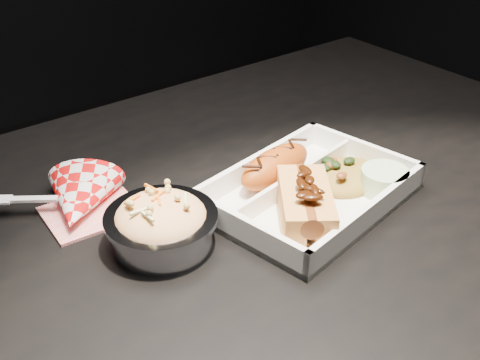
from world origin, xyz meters
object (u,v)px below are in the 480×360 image
dining_table (247,272)px  hotdog (305,202)px  fried_pastry (275,166)px  food_tray (309,195)px  foil_coleslaw_cup (161,223)px  napkin_fork (79,201)px

dining_table → hotdog: (0.04, -0.06, 0.12)m
fried_pastry → food_tray: bearing=-79.8°
dining_table → foil_coleslaw_cup: bearing=173.1°
fried_pastry → foil_coleslaw_cup: 0.18m
fried_pastry → napkin_fork: napkin_fork is taller
food_tray → fried_pastry: size_ratio=2.27×
hotdog → dining_table: bearing=70.8°
foil_coleslaw_cup → napkin_fork: napkin_fork is taller
fried_pastry → foil_coleslaw_cup: foil_coleslaw_cup is taller
dining_table → fried_pastry: 0.14m
food_tray → hotdog: 0.06m
food_tray → fried_pastry: bearing=90.0°
food_tray → foil_coleslaw_cup: bearing=158.8°
food_tray → hotdog: bearing=-149.2°
foil_coleslaw_cup → food_tray: bearing=-11.0°
fried_pastry → napkin_fork: (-0.23, 0.10, -0.01)m
fried_pastry → napkin_fork: bearing=156.3°
foil_coleslaw_cup → hotdog: bearing=-25.2°
dining_table → food_tray: size_ratio=4.32×
hotdog → food_tray: bearing=-12.7°
dining_table → napkin_fork: napkin_fork is taller
dining_table → fried_pastry: fried_pastry is taller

